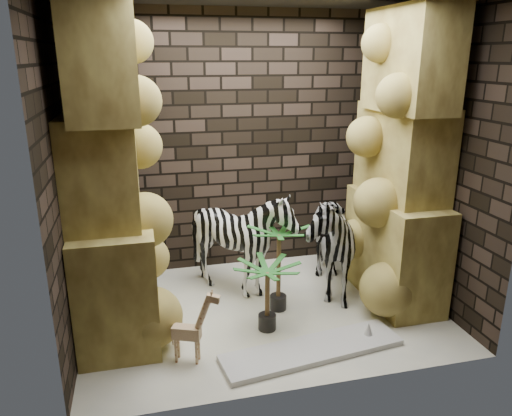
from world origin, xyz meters
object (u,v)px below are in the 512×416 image
object	(u,v)px
palm_front	(279,268)
palm_back	(267,296)
surfboard	(312,350)
zebra_right	(323,229)
zebra_left	(242,246)
giraffe_toy	(186,324)

from	to	relation	value
palm_front	palm_back	bearing A→B (deg)	-121.26
surfboard	zebra_right	bearing A→B (deg)	58.12
zebra_right	surfboard	world-z (taller)	zebra_right
palm_front	palm_back	size ratio (longest dim) A/B	1.33
zebra_right	palm_back	xyz separation A→B (m)	(-0.80, -0.67, -0.37)
palm_front	zebra_left	bearing A→B (deg)	121.98
zebra_right	palm_back	size ratio (longest dim) A/B	2.07
zebra_right	palm_front	xyz separation A→B (m)	(-0.59, -0.33, -0.25)
giraffe_toy	palm_front	world-z (taller)	palm_front
zebra_left	palm_back	xyz separation A→B (m)	(0.07, -0.79, -0.20)
zebra_right	palm_front	bearing A→B (deg)	-141.44
zebra_right	zebra_left	world-z (taller)	zebra_right
zebra_right	palm_front	world-z (taller)	zebra_right
giraffe_toy	palm_back	bearing A→B (deg)	44.62
zebra_left	giraffe_toy	size ratio (longest dim) A/B	1.72
palm_back	zebra_right	bearing A→B (deg)	40.15
zebra_left	giraffe_toy	xyz separation A→B (m)	(-0.72, -1.11, -0.20)
zebra_right	zebra_left	bearing A→B (deg)	-178.00
zebra_left	palm_back	distance (m)	0.81
zebra_right	surfboard	size ratio (longest dim) A/B	0.87
palm_front	surfboard	size ratio (longest dim) A/B	0.56
zebra_right	palm_back	distance (m)	1.11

